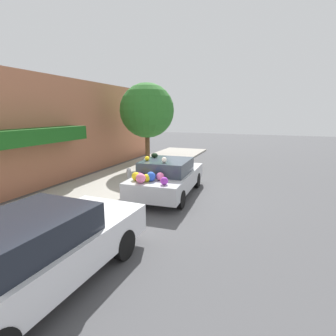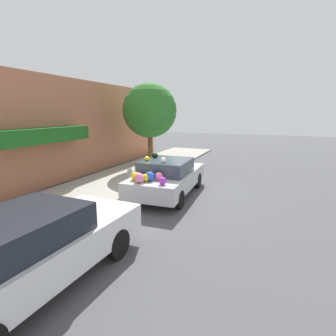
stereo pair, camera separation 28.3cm
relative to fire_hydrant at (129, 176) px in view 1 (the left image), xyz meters
The scene contains 7 objects.
ground_plane 1.81m from the fire_hydrant, 102.16° to the right, with size 60.00×60.00×0.00m, color #4C4C4F.
sidewalk_curb 1.12m from the fire_hydrant, 110.64° to the left, with size 24.00×3.20×0.10m.
building_facade 3.69m from the fire_hydrant, 98.48° to the left, with size 18.00×1.20×4.51m.
street_tree 4.50m from the fire_hydrant, 12.92° to the left, with size 2.84×2.84×4.43m.
fire_hydrant is the anchor object (origin of this frame).
art_car 1.93m from the fire_hydrant, 103.28° to the right, with size 4.20×2.03×1.54m.
parked_car_plain 6.47m from the fire_hydrant, 164.41° to the right, with size 4.51×1.89×1.41m.
Camera 1 is at (-8.79, -3.50, 3.00)m, focal length 28.00 mm.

